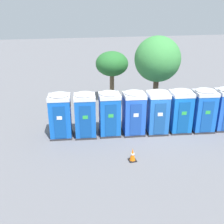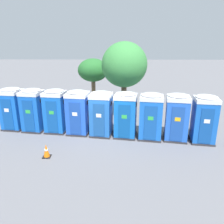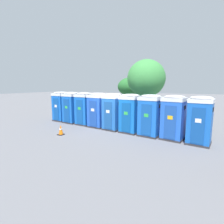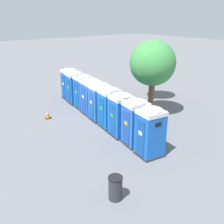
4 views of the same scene
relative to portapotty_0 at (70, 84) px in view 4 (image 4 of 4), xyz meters
name	(u,v)px [view 4 (image 4 of 4)]	position (x,y,z in m)	size (l,w,h in m)	color
ground_plane	(102,119)	(5.42, -0.69, -1.28)	(120.00, 120.00, 0.00)	slate
portapotty_0	(70,84)	(0.00, 0.00, 0.00)	(1.35, 1.35, 2.54)	#2D2D33
portapotty_1	(75,87)	(1.34, -0.26, 0.00)	(1.33, 1.35, 2.54)	#2D2D33
portapotty_2	(83,92)	(2.71, -0.39, 0.00)	(1.31, 1.33, 2.54)	#2D2D33
portapotty_3	(91,96)	(4.05, -0.63, 0.00)	(1.34, 1.33, 2.54)	#2D2D33
portapotty_4	(99,102)	(5.40, -0.85, 0.00)	(1.35, 1.37, 2.54)	#2D2D33
portapotty_5	(110,108)	(6.75, -1.02, 0.00)	(1.37, 1.37, 2.54)	#2D2D33
portapotty_6	(121,115)	(8.10, -1.24, 0.00)	(1.41, 1.38, 2.54)	#2D2D33
portapotty_7	(135,122)	(9.47, -1.37, 0.00)	(1.41, 1.40, 2.54)	#2D2D33
portapotty_8	(150,132)	(10.81, -1.63, 0.00)	(1.33, 1.35, 2.54)	#2D2D33
street_tree_0	(154,64)	(4.32, 5.38, 1.62)	(2.46, 2.46, 3.87)	brown
street_tree_1	(153,64)	(6.76, 2.61, 2.33)	(3.08, 3.08, 5.16)	brown
trash_can	(115,188)	(12.38, -5.08, -0.79)	(0.56, 0.56, 0.98)	#2D2D33
traffic_cone	(48,114)	(3.04, -3.50, -0.97)	(0.36, 0.36, 0.64)	black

